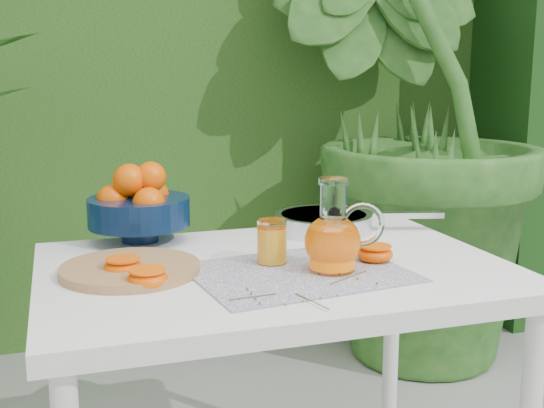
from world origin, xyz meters
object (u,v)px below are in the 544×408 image
object	(u,v)px
cutting_board	(130,269)
fruit_bowl	(138,205)
juice_pitcher	(334,239)
saute_pan	(325,221)
white_table	(275,300)

from	to	relation	value
cutting_board	fruit_bowl	world-z (taller)	fruit_bowl
fruit_bowl	juice_pitcher	distance (m)	0.53
fruit_bowl	saute_pan	world-z (taller)	fruit_bowl
juice_pitcher	cutting_board	bearing A→B (deg)	163.57
white_table	fruit_bowl	distance (m)	0.43
cutting_board	fruit_bowl	size ratio (longest dim) A/B	0.93
cutting_board	juice_pitcher	size ratio (longest dim) A/B	1.48
white_table	juice_pitcher	distance (m)	0.20
cutting_board	juice_pitcher	distance (m)	0.43
cutting_board	saute_pan	distance (m)	0.58
cutting_board	fruit_bowl	bearing A→B (deg)	79.32
fruit_bowl	saute_pan	bearing A→B (deg)	-5.19
juice_pitcher	fruit_bowl	bearing A→B (deg)	131.94
white_table	saute_pan	bearing A→B (deg)	49.29
cutting_board	white_table	bearing A→B (deg)	-5.09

